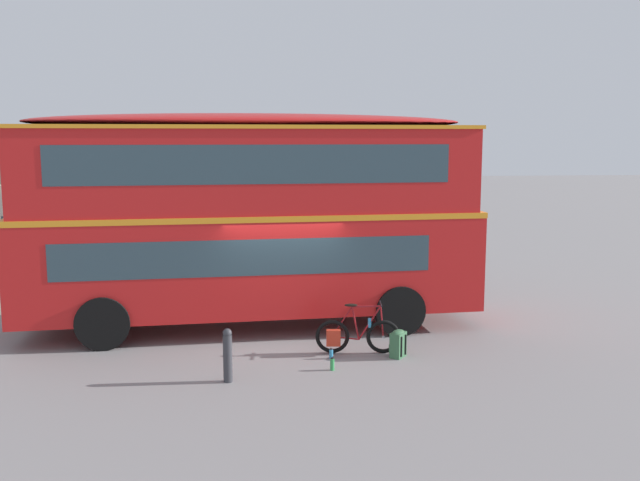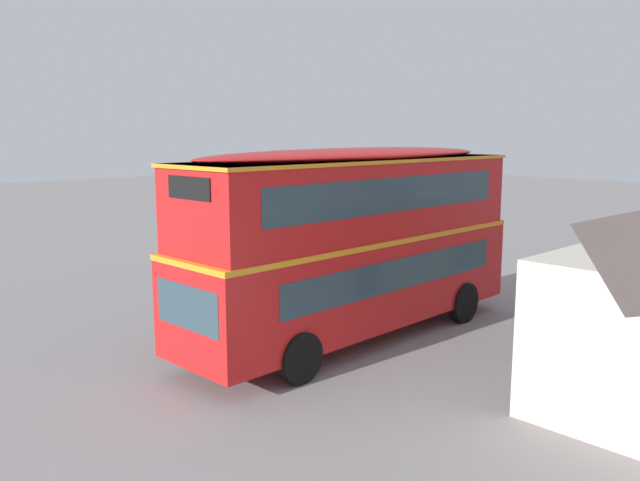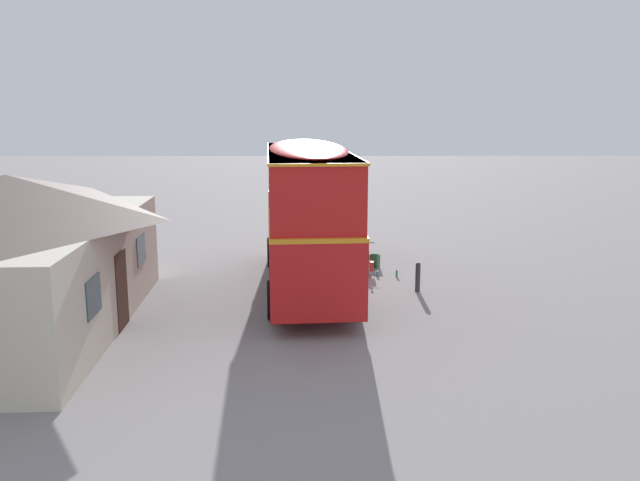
# 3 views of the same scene
# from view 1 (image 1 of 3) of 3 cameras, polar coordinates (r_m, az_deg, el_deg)

# --- Properties ---
(ground_plane) EXTENTS (120.00, 120.00, 0.00)m
(ground_plane) POSITION_cam_1_polar(r_m,az_deg,el_deg) (15.47, -2.98, -7.69)
(ground_plane) COLOR gray
(double_decker_bus) EXTENTS (10.19, 3.14, 4.79)m
(double_decker_bus) POSITION_cam_1_polar(r_m,az_deg,el_deg) (15.70, -5.59, 2.36)
(double_decker_bus) COLOR black
(double_decker_bus) RESTS_ON ground
(touring_bicycle) EXTENTS (1.69, 0.46, 1.03)m
(touring_bicycle) POSITION_cam_1_polar(r_m,az_deg,el_deg) (14.15, 2.84, -7.66)
(touring_bicycle) COLOR black
(touring_bicycle) RESTS_ON ground
(backpack_on_ground) EXTENTS (0.38, 0.40, 0.55)m
(backpack_on_ground) POSITION_cam_1_polar(r_m,az_deg,el_deg) (14.02, 6.33, -8.25)
(backpack_on_ground) COLOR #386642
(backpack_on_ground) RESTS_ON ground
(water_bottle_green_metal) EXTENTS (0.08, 0.08, 0.24)m
(water_bottle_green_metal) POSITION_cam_1_polar(r_m,az_deg,el_deg) (13.24, 1.00, -9.98)
(water_bottle_green_metal) COLOR green
(water_bottle_green_metal) RESTS_ON ground
(water_bottle_blue_sports) EXTENTS (0.08, 0.08, 0.21)m
(water_bottle_blue_sports) POSITION_cam_1_polar(r_m,az_deg,el_deg) (13.89, 0.91, -9.16)
(water_bottle_blue_sports) COLOR #338CBF
(water_bottle_blue_sports) RESTS_ON ground
(pub_building) EXTENTS (10.75, 6.31, 4.18)m
(pub_building) POSITION_cam_1_polar(r_m,az_deg,el_deg) (23.80, -15.37, 2.93)
(pub_building) COLOR beige
(pub_building) RESTS_ON ground
(kerb_bollard) EXTENTS (0.16, 0.16, 0.97)m
(kerb_bollard) POSITION_cam_1_polar(r_m,az_deg,el_deg) (12.63, -7.49, -9.13)
(kerb_bollard) COLOR #333338
(kerb_bollard) RESTS_ON ground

